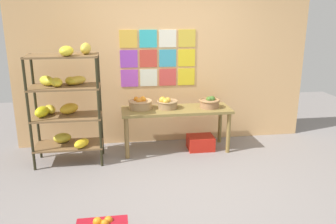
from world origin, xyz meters
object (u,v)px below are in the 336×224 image
Objects in this scene: display_table at (176,114)px; produce_crate_under_table at (200,143)px; fruit_basket_back_left at (140,104)px; fruit_basket_left at (167,103)px; fruit_basket_back_right at (210,102)px; banana_shelf_unit at (65,98)px.

produce_crate_under_table is at bearing -4.97° from display_table.
fruit_basket_back_left is 0.40m from fruit_basket_left.
fruit_basket_back_right reaches higher than produce_crate_under_table.
produce_crate_under_table is (1.94, 0.17, -0.81)m from banana_shelf_unit.
fruit_basket_left is (-0.64, 0.04, -0.00)m from fruit_basket_back_right.
banana_shelf_unit reaches higher than fruit_basket_back_left.
fruit_basket_back_right is at bearing -0.95° from display_table.
banana_shelf_unit is 2.09m from fruit_basket_back_right.
fruit_basket_back_left is at bearing 173.16° from produce_crate_under_table.
fruit_basket_left is at bearing 172.81° from produce_crate_under_table.
fruit_basket_left is at bearing 9.28° from banana_shelf_unit.
fruit_basket_back_right is at bearing -4.66° from fruit_basket_back_left.
fruit_basket_back_left is 1.15× the size of fruit_basket_left.
fruit_basket_back_left reaches higher than fruit_basket_left.
fruit_basket_left is (0.39, -0.04, 0.00)m from fruit_basket_back_left.
banana_shelf_unit reaches higher than produce_crate_under_table.
fruit_basket_back_right is (2.07, 0.19, -0.18)m from banana_shelf_unit.
produce_crate_under_table is (0.51, -0.06, -0.63)m from fruit_basket_left.
fruit_basket_left reaches higher than produce_crate_under_table.
display_table is at bearing 7.34° from banana_shelf_unit.
fruit_basket_back_right reaches higher than display_table.
fruit_basket_left is 0.81m from produce_crate_under_table.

